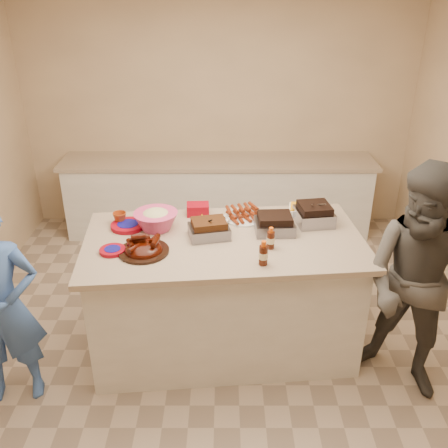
{
  "coord_description": "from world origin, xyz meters",
  "views": [
    {
      "loc": [
        0.07,
        -3.24,
        2.8
      ],
      "look_at": [
        0.07,
        0.14,
        1.1
      ],
      "focal_mm": 40.0,
      "sensor_mm": 36.0,
      "label": 1
    }
  ],
  "objects_px": {
    "island": "(224,343)",
    "coleslaw_bowl": "(157,229)",
    "roasting_pan": "(313,223)",
    "guest_blue": "(21,390)",
    "plastic_cup": "(120,224)",
    "bbq_bottle_a": "(263,264)",
    "rib_platter": "(144,252)",
    "guest_gray": "(401,382)",
    "bbq_bottle_b": "(270,248)",
    "mustard_bottle": "(202,227)"
  },
  "relations": [
    {
      "from": "island",
      "to": "coleslaw_bowl",
      "type": "relative_size",
      "value": 6.11
    },
    {
      "from": "roasting_pan",
      "to": "coleslaw_bowl",
      "type": "xyz_separation_m",
      "value": [
        -1.26,
        -0.1,
        0.0
      ]
    },
    {
      "from": "island",
      "to": "guest_blue",
      "type": "relative_size",
      "value": 1.38
    },
    {
      "from": "guest_blue",
      "to": "plastic_cup",
      "type": "bearing_deg",
      "value": 38.42
    },
    {
      "from": "coleslaw_bowl",
      "to": "guest_blue",
      "type": "height_order",
      "value": "coleslaw_bowl"
    },
    {
      "from": "bbq_bottle_a",
      "to": "rib_platter",
      "type": "bearing_deg",
      "value": 168.82
    },
    {
      "from": "guest_blue",
      "to": "guest_gray",
      "type": "relative_size",
      "value": 0.87
    },
    {
      "from": "rib_platter",
      "to": "plastic_cup",
      "type": "height_order",
      "value": "rib_platter"
    },
    {
      "from": "rib_platter",
      "to": "guest_blue",
      "type": "xyz_separation_m",
      "value": [
        -0.95,
        -0.34,
        -1.0
      ]
    },
    {
      "from": "coleslaw_bowl",
      "to": "bbq_bottle_a",
      "type": "bearing_deg",
      "value": -34.11
    },
    {
      "from": "island",
      "to": "guest_gray",
      "type": "bearing_deg",
      "value": -23.76
    },
    {
      "from": "guest_gray",
      "to": "bbq_bottle_b",
      "type": "bearing_deg",
      "value": -160.29
    },
    {
      "from": "rib_platter",
      "to": "plastic_cup",
      "type": "distance_m",
      "value": 0.53
    },
    {
      "from": "bbq_bottle_b",
      "to": "plastic_cup",
      "type": "bearing_deg",
      "value": 161.28
    },
    {
      "from": "roasting_pan",
      "to": "plastic_cup",
      "type": "relative_size",
      "value": 2.61
    },
    {
      "from": "bbq_bottle_a",
      "to": "mustard_bottle",
      "type": "height_order",
      "value": "bbq_bottle_a"
    },
    {
      "from": "rib_platter",
      "to": "guest_gray",
      "type": "xyz_separation_m",
      "value": [
        1.94,
        -0.25,
        -1.0
      ]
    },
    {
      "from": "mustard_bottle",
      "to": "guest_blue",
      "type": "relative_size",
      "value": 0.08
    },
    {
      "from": "mustard_bottle",
      "to": "guest_gray",
      "type": "relative_size",
      "value": 0.07
    },
    {
      "from": "roasting_pan",
      "to": "plastic_cup",
      "type": "distance_m",
      "value": 1.56
    },
    {
      "from": "coleslaw_bowl",
      "to": "plastic_cup",
      "type": "height_order",
      "value": "coleslaw_bowl"
    },
    {
      "from": "island",
      "to": "plastic_cup",
      "type": "relative_size",
      "value": 19.68
    },
    {
      "from": "plastic_cup",
      "to": "guest_blue",
      "type": "xyz_separation_m",
      "value": [
        -0.69,
        -0.8,
        -1.0
      ]
    },
    {
      "from": "roasting_pan",
      "to": "coleslaw_bowl",
      "type": "distance_m",
      "value": 1.26
    },
    {
      "from": "mustard_bottle",
      "to": "plastic_cup",
      "type": "xyz_separation_m",
      "value": [
        -0.66,
        0.06,
        0.0
      ]
    },
    {
      "from": "rib_platter",
      "to": "bbq_bottle_b",
      "type": "relative_size",
      "value": 2.18
    },
    {
      "from": "bbq_bottle_a",
      "to": "mustard_bottle",
      "type": "xyz_separation_m",
      "value": [
        -0.44,
        0.57,
        0.0
      ]
    },
    {
      "from": "bbq_bottle_b",
      "to": "plastic_cup",
      "type": "distance_m",
      "value": 1.24
    },
    {
      "from": "island",
      "to": "roasting_pan",
      "type": "relative_size",
      "value": 7.54
    },
    {
      "from": "island",
      "to": "mustard_bottle",
      "type": "relative_size",
      "value": 17.94
    },
    {
      "from": "island",
      "to": "guest_gray",
      "type": "distance_m",
      "value": 1.43
    },
    {
      "from": "coleslaw_bowl",
      "to": "bbq_bottle_b",
      "type": "xyz_separation_m",
      "value": [
        0.87,
        -0.32,
        0.0
      ]
    },
    {
      "from": "rib_platter",
      "to": "guest_gray",
      "type": "height_order",
      "value": "rib_platter"
    },
    {
      "from": "bbq_bottle_b",
      "to": "plastic_cup",
      "type": "relative_size",
      "value": 1.57
    },
    {
      "from": "island",
      "to": "plastic_cup",
      "type": "distance_m",
      "value": 1.33
    },
    {
      "from": "coleslaw_bowl",
      "to": "mustard_bottle",
      "type": "bearing_deg",
      "value": 3.95
    },
    {
      "from": "bbq_bottle_b",
      "to": "bbq_bottle_a",
      "type": "bearing_deg",
      "value": -106.98
    },
    {
      "from": "plastic_cup",
      "to": "rib_platter",
      "type": "bearing_deg",
      "value": -60.89
    },
    {
      "from": "bbq_bottle_a",
      "to": "mustard_bottle",
      "type": "distance_m",
      "value": 0.72
    },
    {
      "from": "plastic_cup",
      "to": "guest_gray",
      "type": "bearing_deg",
      "value": -17.89
    },
    {
      "from": "roasting_pan",
      "to": "bbq_bottle_b",
      "type": "xyz_separation_m",
      "value": [
        -0.38,
        -0.42,
        0.0
      ]
    },
    {
      "from": "bbq_bottle_a",
      "to": "guest_blue",
      "type": "xyz_separation_m",
      "value": [
        -1.8,
        -0.17,
        -1.0
      ]
    },
    {
      "from": "mustard_bottle",
      "to": "guest_gray",
      "type": "height_order",
      "value": "mustard_bottle"
    },
    {
      "from": "bbq_bottle_a",
      "to": "plastic_cup",
      "type": "height_order",
      "value": "bbq_bottle_a"
    },
    {
      "from": "plastic_cup",
      "to": "guest_blue",
      "type": "height_order",
      "value": "plastic_cup"
    },
    {
      "from": "rib_platter",
      "to": "guest_gray",
      "type": "bearing_deg",
      "value": -7.34
    },
    {
      "from": "coleslaw_bowl",
      "to": "bbq_bottle_a",
      "type": "relative_size",
      "value": 1.91
    },
    {
      "from": "bbq_bottle_b",
      "to": "mustard_bottle",
      "type": "relative_size",
      "value": 1.43
    },
    {
      "from": "bbq_bottle_b",
      "to": "guest_blue",
      "type": "height_order",
      "value": "bbq_bottle_b"
    },
    {
      "from": "mustard_bottle",
      "to": "guest_gray",
      "type": "xyz_separation_m",
      "value": [
        1.53,
        -0.65,
        -1.0
      ]
    }
  ]
}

